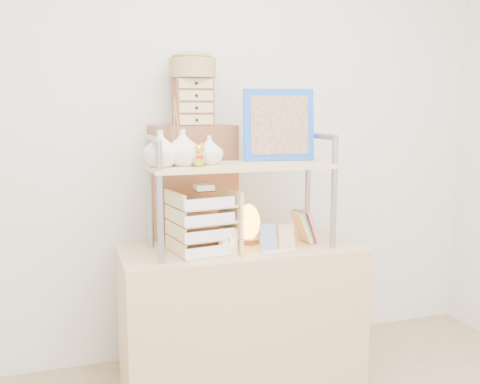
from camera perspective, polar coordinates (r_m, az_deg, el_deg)
The scene contains 10 objects.
room_shell at distance 1.87m, azimuth 8.23°, elevation 16.62°, with size 3.42×3.41×2.61m.
desk at distance 2.81m, azimuth 0.16°, elevation -13.34°, with size 1.20×0.50×0.75m, color tan.
cabinet at distance 3.02m, azimuth -4.92°, elevation -5.82°, with size 0.45×0.24×1.35m, color brown.
hutch at distance 2.59m, azimuth -2.18°, elevation 3.73°, with size 0.93×0.34×0.79m.
letter_tray at distance 2.58m, azimuth -3.84°, elevation -3.56°, with size 0.31×0.30×0.33m.
salt_lamp at distance 2.76m, azimuth 0.88°, elevation -3.34°, with size 0.13×0.13×0.20m.
desk_clock at distance 2.55m, azimuth -1.29°, elevation -5.34°, with size 0.09×0.06×0.13m.
postcard_stand at distance 2.64m, azimuth 4.01°, elevation -5.41°, with size 0.20×0.09×0.14m.
drawer_chest at distance 2.90m, azimuth -5.03°, elevation 9.56°, with size 0.20×0.16×0.25m.
woven_basket at distance 2.91m, azimuth -5.09°, elevation 13.01°, with size 0.25×0.25×0.10m, color olive.
Camera 1 is at (-0.81, -1.27, 1.44)m, focal length 40.00 mm.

